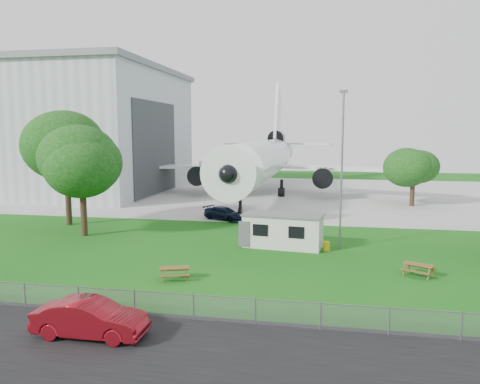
% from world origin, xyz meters
% --- Properties ---
extents(ground, '(160.00, 160.00, 0.00)m').
position_xyz_m(ground, '(0.00, 0.00, 0.00)').
color(ground, '#206918').
extents(asphalt_strip, '(120.00, 8.00, 0.02)m').
position_xyz_m(asphalt_strip, '(0.00, -13.00, 0.01)').
color(asphalt_strip, black).
rests_on(asphalt_strip, ground).
extents(concrete_apron, '(120.00, 46.00, 0.03)m').
position_xyz_m(concrete_apron, '(0.00, 38.00, 0.01)').
color(concrete_apron, '#B7B7B2').
rests_on(concrete_apron, ground).
extents(hangar, '(43.00, 31.00, 18.55)m').
position_xyz_m(hangar, '(-37.97, 36.00, 9.41)').
color(hangar, '#B2B7BC').
rests_on(hangar, ground).
extents(airliner, '(46.36, 47.73, 17.69)m').
position_xyz_m(airliner, '(-2.00, 35.86, 5.27)').
color(airliner, white).
rests_on(airliner, ground).
extents(site_cabin, '(6.89, 3.45, 2.62)m').
position_xyz_m(site_cabin, '(3.82, 5.84, 1.31)').
color(site_cabin, beige).
rests_on(site_cabin, ground).
extents(picnic_west, '(2.19, 2.01, 0.76)m').
position_xyz_m(picnic_west, '(-1.93, -3.63, 0.00)').
color(picnic_west, brown).
rests_on(picnic_west, ground).
extents(picnic_east, '(2.31, 2.20, 0.76)m').
position_xyz_m(picnic_east, '(12.92, -0.08, 0.00)').
color(picnic_east, brown).
rests_on(picnic_east, ground).
extents(fence, '(58.00, 0.04, 1.30)m').
position_xyz_m(fence, '(0.00, -9.50, 0.00)').
color(fence, gray).
rests_on(fence, ground).
extents(lamp_mast, '(0.16, 0.16, 12.00)m').
position_xyz_m(lamp_mast, '(8.20, 6.20, 6.00)').
color(lamp_mast, slate).
rests_on(lamp_mast, ground).
extents(tree_west_big, '(8.89, 8.89, 12.14)m').
position_xyz_m(tree_west_big, '(-17.59, 10.86, 7.68)').
color(tree_west_big, '#382619').
rests_on(tree_west_big, ground).
extents(tree_west_small, '(7.38, 7.38, 9.83)m').
position_xyz_m(tree_west_small, '(-13.64, 6.65, 6.12)').
color(tree_west_small, '#382619').
rests_on(tree_west_small, ground).
extents(tree_far_apron, '(5.99, 5.99, 8.00)m').
position_xyz_m(tree_far_apron, '(17.36, 29.35, 4.99)').
color(tree_far_apron, '#382619').
rests_on(tree_far_apron, ground).
extents(car_centre_sedan, '(5.02, 1.78, 1.65)m').
position_xyz_m(car_centre_sedan, '(-2.95, -12.07, 0.83)').
color(car_centre_sedan, maroon).
rests_on(car_centre_sedan, ground).
extents(car_apron_van, '(4.93, 3.62, 1.33)m').
position_xyz_m(car_apron_van, '(-3.23, 16.11, 0.66)').
color(car_apron_van, black).
rests_on(car_apron_van, ground).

